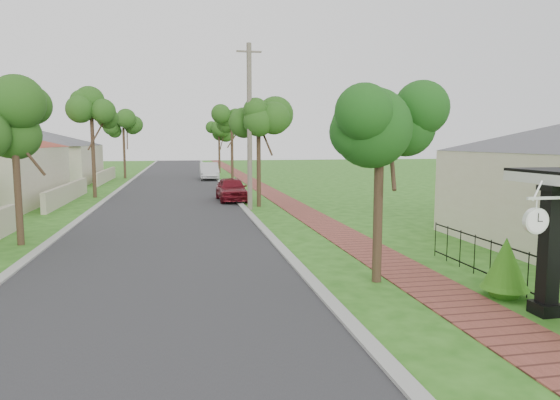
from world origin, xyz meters
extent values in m
plane|color=#275F16|center=(0.00, 0.00, 0.00)|extent=(160.00, 160.00, 0.00)
cube|color=#28282B|center=(-3.00, 20.00, 0.00)|extent=(7.00, 120.00, 0.02)
cube|color=#9E9E99|center=(0.65, 20.00, 0.00)|extent=(0.30, 120.00, 0.10)
cube|color=#9E9E99|center=(-6.65, 20.00, 0.00)|extent=(0.30, 120.00, 0.10)
cube|color=brown|center=(3.25, 20.00, 0.00)|extent=(1.50, 120.00, 0.03)
cube|color=black|center=(4.55, -1.00, 1.26)|extent=(0.30, 0.30, 2.52)
cube|color=black|center=(4.55, -1.00, 0.12)|extent=(0.48, 0.48, 0.24)
cube|color=black|center=(4.55, -1.00, 2.46)|extent=(0.42, 0.42, 0.10)
cube|color=black|center=(4.90, 0.00, 0.95)|extent=(0.03, 8.00, 0.03)
cube|color=black|center=(4.90, 0.00, 0.15)|extent=(0.03, 8.00, 0.03)
cylinder|color=black|center=(4.90, -0.67, 0.50)|extent=(0.02, 0.02, 1.00)
cylinder|color=black|center=(4.90, 0.00, 0.50)|extent=(0.02, 0.02, 1.00)
cylinder|color=black|center=(4.90, 0.67, 0.50)|extent=(0.02, 0.02, 1.00)
cylinder|color=black|center=(4.90, 1.33, 0.50)|extent=(0.02, 0.02, 1.00)
cylinder|color=black|center=(4.90, 2.00, 0.50)|extent=(0.02, 0.02, 1.00)
cylinder|color=black|center=(4.90, 2.67, 0.50)|extent=(0.02, 0.02, 1.00)
cylinder|color=black|center=(4.90, 3.33, 0.50)|extent=(0.02, 0.02, 1.00)
cylinder|color=black|center=(4.90, 4.00, 0.50)|extent=(0.02, 0.02, 1.00)
cylinder|color=#382619|center=(1.50, 16.00, 2.27)|extent=(0.22, 0.22, 4.55)
sphere|color=#204713|center=(1.50, 16.00, 4.68)|extent=(1.70, 1.70, 1.70)
cylinder|color=#382619|center=(1.50, 30.00, 2.45)|extent=(0.22, 0.22, 4.90)
sphere|color=#204713|center=(1.50, 30.00, 5.04)|extent=(1.70, 1.70, 1.70)
cylinder|color=#382619|center=(1.50, 44.00, 2.10)|extent=(0.22, 0.22, 4.20)
sphere|color=#204713|center=(1.50, 44.00, 4.32)|extent=(1.70, 1.70, 1.70)
cylinder|color=#382619|center=(-7.50, 8.00, 1.92)|extent=(0.22, 0.22, 3.85)
sphere|color=#204713|center=(-7.50, 8.00, 3.96)|extent=(1.60, 1.60, 1.60)
cylinder|color=#382619|center=(-7.50, 22.00, 2.45)|extent=(0.22, 0.22, 4.90)
sphere|color=#204713|center=(-7.50, 22.00, 5.04)|extent=(1.70, 1.70, 1.70)
cylinder|color=#382619|center=(-7.50, 38.00, 2.27)|extent=(0.22, 0.22, 4.55)
sphere|color=#204713|center=(-7.50, 38.00, 4.68)|extent=(1.70, 1.70, 1.70)
sphere|color=#1B6814|center=(4.45, 0.14, 0.28)|extent=(0.77, 0.77, 0.77)
cone|color=#1B6814|center=(4.45, 0.14, 0.79)|extent=(0.88, 0.88, 1.02)
cube|color=#BFB299|center=(-8.60, 20.00, 0.50)|extent=(0.25, 10.00, 1.00)
cube|color=beige|center=(-15.00, 34.00, 1.50)|extent=(11.00, 10.00, 3.00)
pyramid|color=#4C4C51|center=(-15.00, 34.00, 3.80)|extent=(15.56, 15.56, 1.60)
cube|color=#BFB299|center=(-8.60, 34.00, 0.50)|extent=(0.25, 10.00, 1.00)
imported|color=maroon|center=(0.36, 18.65, 0.66)|extent=(1.68, 3.94, 1.33)
imported|color=silver|center=(-0.07, 34.90, 0.73)|extent=(1.56, 4.46, 1.47)
cylinder|color=#382619|center=(2.20, 1.79, 1.93)|extent=(0.22, 0.22, 3.87)
sphere|color=#1D5418|center=(2.20, 1.79, 3.98)|extent=(1.92, 1.92, 1.92)
cylinder|color=#6F6556|center=(0.90, 14.92, 3.98)|extent=(0.24, 0.24, 7.97)
cube|color=#6F6556|center=(0.90, 14.92, 7.57)|extent=(1.20, 0.08, 0.08)
cube|color=white|center=(4.10, -1.40, 2.33)|extent=(0.79, 0.05, 0.05)
cylinder|color=white|center=(3.89, -1.40, 2.15)|extent=(0.02, 0.02, 0.34)
cylinder|color=white|center=(3.89, -1.40, 1.92)|extent=(0.48, 0.10, 0.48)
cylinder|color=white|center=(3.89, -1.45, 1.92)|extent=(0.41, 0.01, 0.41)
cylinder|color=white|center=(3.89, -1.34, 1.92)|extent=(0.41, 0.01, 0.41)
cube|color=black|center=(3.89, -1.46, 1.99)|extent=(0.01, 0.01, 0.16)
cube|color=black|center=(3.94, -1.46, 1.92)|extent=(0.10, 0.01, 0.02)
camera|label=1|loc=(-2.28, -9.18, 3.33)|focal=32.00mm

